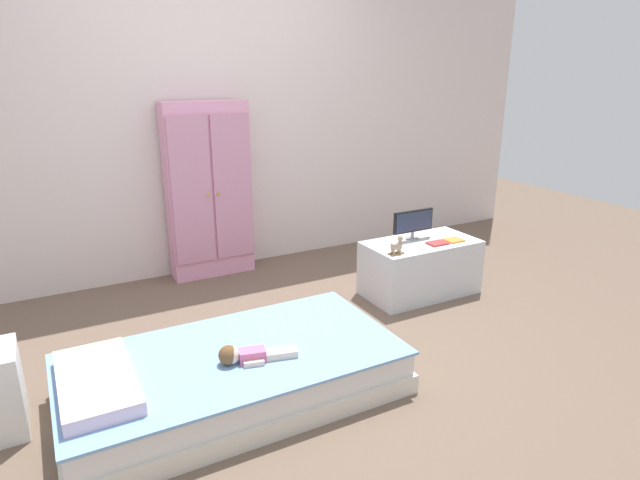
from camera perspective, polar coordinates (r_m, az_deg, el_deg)
The scene contains 11 objects.
ground_plane at distance 3.35m, azimuth -2.23°, elevation -11.26°, with size 10.00×10.00×0.02m, color brown.
back_wall at distance 4.40m, azimuth -11.84°, elevation 14.04°, with size 6.40×0.05×2.70m, color silver.
bed at distance 2.87m, azimuth -9.12°, elevation -13.92°, with size 1.69×0.89×0.24m.
pillow at distance 2.69m, azimuth -22.70°, elevation -13.71°, with size 0.32×0.64×0.07m, color silver.
doll at distance 2.71m, azimuth -8.16°, elevation -12.02°, with size 0.39×0.16×0.10m.
wardrobe at distance 4.32m, azimuth -11.75°, elevation 5.15°, with size 0.65×0.25×1.38m.
tv_stand at distance 4.05m, azimuth 10.61°, elevation -2.89°, with size 0.83×0.44×0.41m, color silver.
tv_monitor at distance 3.98m, azimuth 9.89°, elevation 1.87°, with size 0.34×0.10×0.22m.
rocking_horse_toy at distance 3.67m, azimuth 8.24°, elevation -0.56°, with size 0.11×0.04×0.13m.
book_red at distance 3.95m, azimuth 12.39°, elevation -0.33°, with size 0.14×0.10×0.01m, color #CC3838.
book_orange at distance 4.04m, azimuth 14.04°, elevation -0.02°, with size 0.13×0.11×0.01m, color orange.
Camera 1 is at (-1.27, -2.63, 1.62)m, focal length 30.07 mm.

